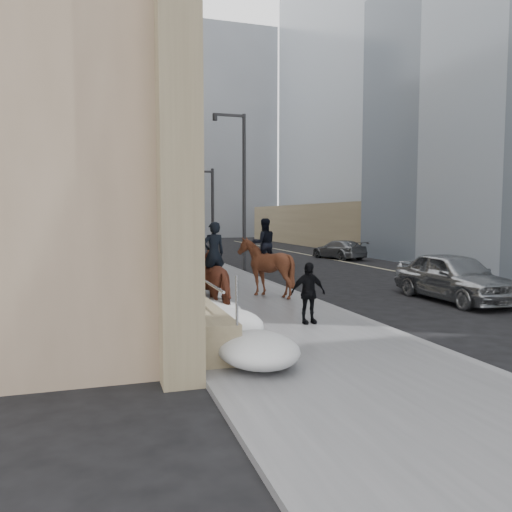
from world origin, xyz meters
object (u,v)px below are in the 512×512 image
(pedestrian, at_px, (308,293))
(mounted_horse_left, at_px, (219,280))
(mounted_horse_right, at_px, (265,264))
(car_grey, at_px, (339,249))
(car_silver, at_px, (454,277))

(pedestrian, bearing_deg, mounted_horse_left, 143.74)
(mounted_horse_left, relative_size, mounted_horse_right, 0.97)
(mounted_horse_right, xyz_separation_m, car_grey, (9.88, 14.09, -0.61))
(mounted_horse_right, xyz_separation_m, car_silver, (6.02, -2.17, -0.41))
(mounted_horse_right, height_order, car_silver, mounted_horse_right)
(mounted_horse_left, bearing_deg, pedestrian, 132.83)
(pedestrian, bearing_deg, car_silver, 20.18)
(car_silver, bearing_deg, mounted_horse_left, -173.62)
(mounted_horse_right, xyz_separation_m, pedestrian, (-0.31, -4.47, -0.33))
(pedestrian, bearing_deg, car_grey, 61.40)
(pedestrian, bearing_deg, mounted_horse_right, 86.15)
(mounted_horse_left, xyz_separation_m, car_grey, (12.19, 17.08, -0.50))
(mounted_horse_left, height_order, car_grey, mounted_horse_left)
(car_grey, bearing_deg, pedestrian, 48.80)
(car_silver, bearing_deg, car_grey, 77.33)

